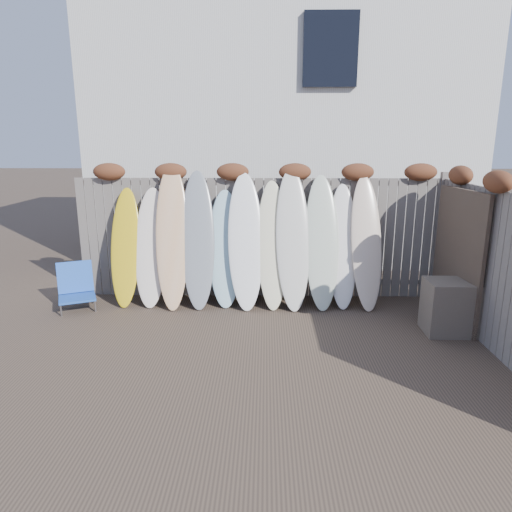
{
  "coord_description": "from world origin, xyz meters",
  "views": [
    {
      "loc": [
        0.14,
        -5.06,
        2.58
      ],
      "look_at": [
        0.0,
        1.2,
        1.0
      ],
      "focal_mm": 32.0,
      "sensor_mm": 36.0,
      "label": 1
    }
  ],
  "objects_px": {
    "wooden_crate": "(449,307)",
    "lattice_panel": "(458,258)",
    "surfboard_0": "(125,247)",
    "beach_chair": "(76,287)"
  },
  "relations": [
    {
      "from": "wooden_crate",
      "to": "lattice_panel",
      "type": "distance_m",
      "value": 0.72
    },
    {
      "from": "lattice_panel",
      "to": "surfboard_0",
      "type": "xyz_separation_m",
      "value": [
        -4.96,
        0.76,
        -0.04
      ]
    },
    {
      "from": "wooden_crate",
      "to": "surfboard_0",
      "type": "xyz_separation_m",
      "value": [
        -4.77,
        1.11,
        0.56
      ]
    },
    {
      "from": "wooden_crate",
      "to": "surfboard_0",
      "type": "distance_m",
      "value": 4.92
    },
    {
      "from": "wooden_crate",
      "to": "lattice_panel",
      "type": "xyz_separation_m",
      "value": [
        0.2,
        0.35,
        0.6
      ]
    },
    {
      "from": "beach_chair",
      "to": "lattice_panel",
      "type": "relative_size",
      "value": 0.38
    },
    {
      "from": "beach_chair",
      "to": "surfboard_0",
      "type": "height_order",
      "value": "surfboard_0"
    },
    {
      "from": "beach_chair",
      "to": "wooden_crate",
      "type": "relative_size",
      "value": 1.0
    },
    {
      "from": "wooden_crate",
      "to": "surfboard_0",
      "type": "height_order",
      "value": "surfboard_0"
    },
    {
      "from": "wooden_crate",
      "to": "beach_chair",
      "type": "bearing_deg",
      "value": 171.1
    }
  ]
}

